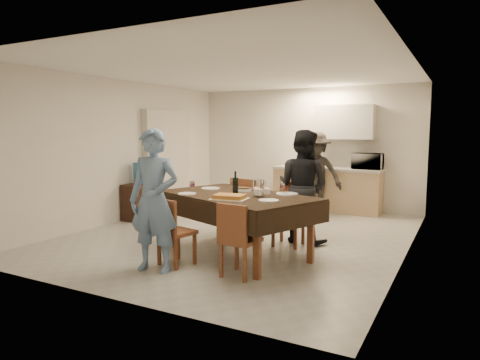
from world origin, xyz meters
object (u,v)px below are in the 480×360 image
object	(u,v)px
water_pitcher	(259,188)
savoury_tart	(230,197)
person_kitchen	(316,173)
wine_bottle	(235,182)
console	(141,201)
water_jug	(140,173)
microwave	(368,161)
dining_table	(237,197)
person_far	(302,186)
person_near	(154,200)

from	to	relation	value
water_pitcher	savoury_tart	size ratio (longest dim) A/B	0.49
savoury_tart	person_kitchen	size ratio (longest dim) A/B	0.27
water_pitcher	wine_bottle	bearing A→B (deg)	165.96
console	water_pitcher	bearing A→B (deg)	-22.61
water_jug	microwave	xyz separation A→B (m)	(3.70, 2.49, 0.19)
water_pitcher	microwave	world-z (taller)	microwave
dining_table	savoury_tart	world-z (taller)	savoury_tart
water_jug	wine_bottle	world-z (taller)	wine_bottle
wine_bottle	water_pitcher	size ratio (longest dim) A/B	1.40
person_far	console	bearing A→B (deg)	5.94
water_pitcher	person_near	xyz separation A→B (m)	(-0.90, -1.00, -0.08)
console	person_far	xyz separation A→B (m)	(3.29, -0.19, 0.50)
console	water_jug	world-z (taller)	water_jug
wine_bottle	water_jug	bearing A→B (deg)	156.19
water_pitcher	person_kitchen	xyz separation A→B (m)	(-0.31, 3.32, -0.11)
person_near	person_kitchen	distance (m)	4.36
dining_table	microwave	world-z (taller)	microwave
person_kitchen	water_pitcher	bearing A→B (deg)	-84.67
water_pitcher	person_kitchen	bearing A→B (deg)	95.33
savoury_tart	person_near	world-z (taller)	person_near
console	water_jug	size ratio (longest dim) A/B	1.84
console	dining_table	bearing A→B (deg)	-24.30
savoury_tart	person_far	xyz separation A→B (m)	(0.45, 1.43, -0.01)
console	water_pitcher	distance (m)	3.40
console	person_kitchen	size ratio (longest dim) A/B	0.45
console	savoury_tart	xyz separation A→B (m)	(2.84, -1.62, 0.51)
savoury_tart	wine_bottle	bearing A→B (deg)	109.23
water_jug	water_pitcher	size ratio (longest dim) A/B	1.83
water_pitcher	microwave	bearing A→B (deg)	80.78
console	person_near	distance (m)	3.20
dining_table	water_jug	world-z (taller)	water_jug
wine_bottle	microwave	xyz separation A→B (m)	(1.01, 3.67, 0.09)
savoury_tart	dining_table	bearing A→B (deg)	104.74
console	wine_bottle	bearing A→B (deg)	-23.81
person_far	water_pitcher	bearing A→B (deg)	88.87
dining_table	console	distance (m)	3.04
dining_table	water_pitcher	bearing A→B (deg)	13.48
person_kitchen	wine_bottle	bearing A→B (deg)	-91.60
console	water_jug	bearing A→B (deg)	90.00
console	microwave	xyz separation A→B (m)	(3.70, 2.49, 0.73)
console	microwave	size ratio (longest dim) A/B	1.29
microwave	person_far	bearing A→B (deg)	81.23
microwave	savoury_tart	bearing A→B (deg)	78.13
water_jug	wine_bottle	distance (m)	2.94
microwave	person_near	distance (m)	5.01
dining_table	savoury_tart	xyz separation A→B (m)	(0.10, -0.38, 0.07)
water_pitcher	person_near	bearing A→B (deg)	-131.99
person_near	person_far	xyz separation A→B (m)	(1.10, 2.10, -0.01)
dining_table	water_pitcher	distance (m)	0.38
dining_table	wine_bottle	xyz separation A→B (m)	(-0.05, 0.05, 0.19)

